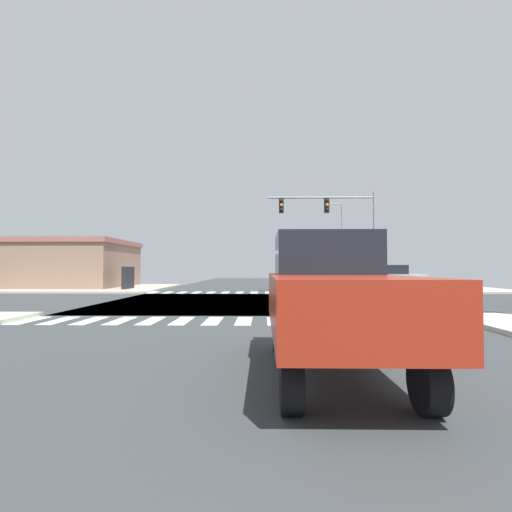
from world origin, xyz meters
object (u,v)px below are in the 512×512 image
at_px(street_lamp, 339,236).
at_px(sedan_leading_2, 385,278).
at_px(bank_building, 47,264).
at_px(pickup_queued_2, 331,293).
at_px(traffic_signal_mast, 334,218).

xyz_separation_m(street_lamp, sedan_leading_2, (0.46, -11.64, -3.43)).
height_order(bank_building, pickup_queued_2, bank_building).
distance_m(traffic_signal_mast, street_lamp, 8.24).
bearing_deg(bank_building, sedan_leading_2, -20.35).
distance_m(pickup_queued_2, sedan_leading_2, 18.02).
height_order(street_lamp, bank_building, street_lamp).
distance_m(bank_building, pickup_queued_2, 32.77).
distance_m(traffic_signal_mast, sedan_leading_2, 5.95).
bearing_deg(traffic_signal_mast, street_lamp, 76.64).
distance_m(traffic_signal_mast, pickup_queued_2, 21.30).
distance_m(street_lamp, sedan_leading_2, 12.15).
distance_m(street_lamp, pickup_queued_2, 29.33).
bearing_deg(pickup_queued_2, sedan_leading_2, 70.17).
relative_size(traffic_signal_mast, pickup_queued_2, 1.45).
bearing_deg(sedan_leading_2, traffic_signal_mast, -147.16).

